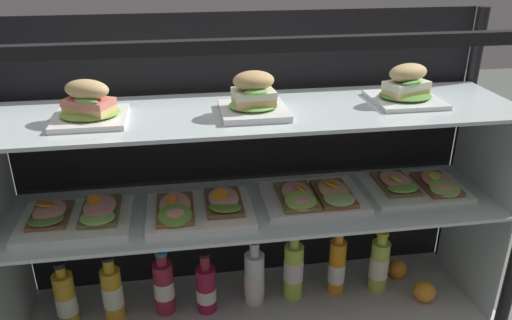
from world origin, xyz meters
The scene contains 24 objects.
ground_plane centered at (0.00, 0.00, -0.01)m, with size 6.00×6.00×0.02m, color #595E56.
case_base_deck centered at (0.00, 0.00, 0.02)m, with size 1.55×0.43×0.04m, color #BBBAB8.
case_frame centered at (0.00, 0.11, 0.53)m, with size 1.55×0.43×0.96m.
riser_lower_tier centered at (0.00, 0.00, 0.22)m, with size 1.47×0.35×0.37m.
shelf_lower_glass centered at (0.00, 0.00, 0.42)m, with size 1.49×0.37×0.01m, color silver.
riser_upper_tier centered at (0.00, 0.00, 0.57)m, with size 1.47×0.35×0.29m.
shelf_upper_glass centered at (0.00, 0.00, 0.72)m, with size 1.49×0.37×0.01m, color silver.
plated_roll_sandwich_center centered at (-0.44, -0.02, 0.76)m, with size 0.18×0.18×0.11m.
plated_roll_sandwich_mid_right centered at (-0.01, -0.03, 0.77)m, with size 0.18×0.18×0.12m.
plated_roll_sandwich_far_left centered at (0.44, 0.00, 0.76)m, with size 0.19×0.19×0.11m.
open_sandwich_tray_left_of_center centered at (-0.51, -0.01, 0.44)m, with size 0.31×0.23×0.06m.
open_sandwich_tray_mid_left centered at (-0.17, -0.02, 0.44)m, with size 0.31×0.23×0.06m.
open_sandwich_tray_far_right centered at (0.18, 0.00, 0.44)m, with size 0.31×0.24×0.06m.
open_sandwich_tray_far_left centered at (0.52, 0.02, 0.44)m, with size 0.31×0.23×0.05m.
juice_bottle_back_left centered at (-0.60, 0.03, 0.12)m, with size 0.06×0.06×0.22m.
juice_bottle_front_second centered at (-0.45, 0.03, 0.13)m, with size 0.06×0.06×0.24m.
juice_bottle_front_right_end centered at (-0.29, 0.03, 0.13)m, with size 0.07×0.07×0.23m.
juice_bottle_back_right centered at (-0.16, 0.02, 0.12)m, with size 0.06×0.06×0.22m.
juice_bottle_tucked_behind centered at (0.00, 0.04, 0.13)m, with size 0.07×0.07×0.25m.
juice_bottle_near_post centered at (0.13, 0.04, 0.14)m, with size 0.07×0.07×0.26m.
juice_bottle_front_fourth centered at (0.29, 0.04, 0.14)m, with size 0.06×0.06×0.25m.
juice_bottle_back_center centered at (0.43, 0.03, 0.14)m, with size 0.06×0.06×0.23m.
orange_fruit_beside_bottles centered at (0.56, -0.05, 0.07)m, with size 0.07×0.07×0.07m, color orange.
orange_fruit_near_left_post centered at (0.53, 0.08, 0.07)m, with size 0.07×0.07×0.07m, color orange.
Camera 1 is at (-0.21, -1.31, 1.17)m, focal length 35.35 mm.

